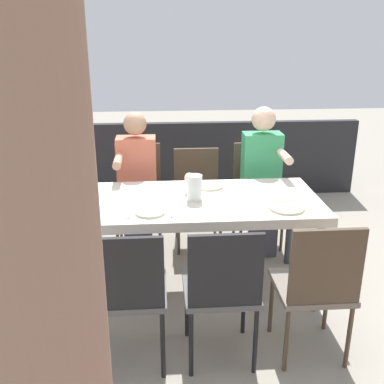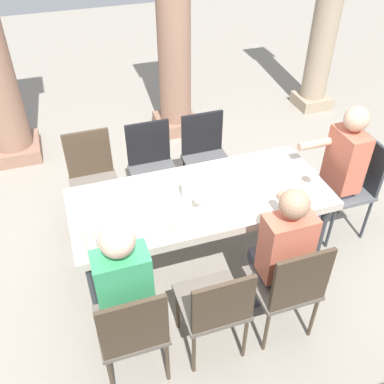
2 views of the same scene
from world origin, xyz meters
name	(u,v)px [view 1 (image 1 of 2)]	position (x,y,z in m)	size (l,w,h in m)	color
ground_plane	(182,289)	(0.00, 0.00, 0.00)	(16.00, 16.00, 0.00)	gray
dining_table	(182,207)	(0.00, 0.00, 0.70)	(2.05, 0.86, 0.76)	beige
chair_west_north	(317,283)	(-0.76, 0.86, 0.53)	(0.44, 0.44, 0.94)	#6A6158
chair_west_south	(257,187)	(-0.76, -0.86, 0.54)	(0.44, 0.44, 0.94)	#6A6158
chair_mid_north	(222,286)	(-0.19, 0.85, 0.54)	(0.44, 0.44, 0.93)	#4F4F50
chair_mid_south	(197,190)	(-0.19, -0.85, 0.52)	(0.44, 0.44, 0.89)	#6A6158
chair_east_north	(128,289)	(0.35, 0.85, 0.54)	(0.44, 0.44, 0.93)	#4F4F50
chair_east_south	(138,190)	(0.35, -0.86, 0.54)	(0.44, 0.44, 0.95)	#6A6158
diner_woman_green	(263,176)	(-0.76, -0.67, 0.71)	(0.35, 0.50, 1.31)	#3F3F4C
diner_man_white	(9,211)	(1.25, 0.00, 0.71)	(0.49, 0.35, 1.32)	#3F3F4C
diner_guest_third	(137,181)	(0.36, -0.67, 0.68)	(0.35, 0.49, 1.28)	#3F3F4C
stone_column_centre	(11,293)	(0.48, 2.31, 1.44)	(0.51, 0.51, 2.94)	#936B56
patio_railing	(172,160)	(0.00, -2.13, 0.45)	(4.45, 0.10, 0.90)	black
plate_0	(287,208)	(-0.72, 0.25, 0.77)	(0.25, 0.25, 0.02)	silver
fork_0	(308,208)	(-0.87, 0.25, 0.76)	(0.02, 0.17, 0.01)	silver
spoon_0	(265,209)	(-0.57, 0.25, 0.76)	(0.02, 0.17, 0.01)	silver
plate_1	(210,186)	(-0.24, -0.26, 0.77)	(0.22, 0.22, 0.02)	silver
wine_glass_1	(189,178)	(-0.07, -0.16, 0.87)	(0.08, 0.08, 0.15)	white
fork_1	(229,186)	(-0.39, -0.26, 0.76)	(0.02, 0.17, 0.01)	silver
spoon_1	(191,187)	(-0.09, -0.26, 0.76)	(0.02, 0.17, 0.01)	silver
plate_2	(150,212)	(0.23, 0.26, 0.77)	(0.21, 0.21, 0.02)	white
fork_2	(172,212)	(0.08, 0.26, 0.76)	(0.02, 0.17, 0.01)	silver
spoon_2	(128,214)	(0.38, 0.26, 0.76)	(0.02, 0.17, 0.01)	silver
plate_3	(85,189)	(0.74, -0.25, 0.77)	(0.22, 0.22, 0.02)	white
wine_glass_3	(61,182)	(0.90, -0.15, 0.87)	(0.08, 0.08, 0.15)	white
fork_3	(105,190)	(0.59, -0.25, 0.76)	(0.02, 0.17, 0.01)	silver
spoon_3	(65,191)	(0.89, -0.25, 0.76)	(0.02, 0.17, 0.01)	silver
water_pitcher	(195,189)	(-0.10, 0.01, 0.84)	(0.11, 0.11, 0.19)	white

